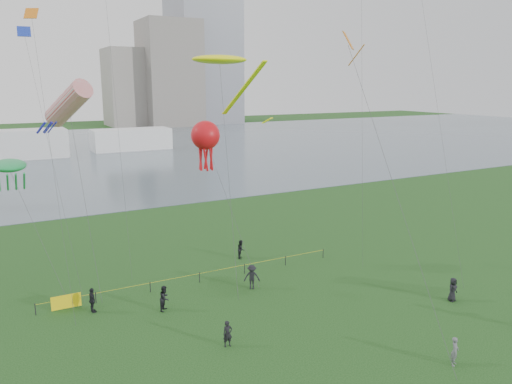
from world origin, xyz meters
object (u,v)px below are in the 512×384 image
fence (122,291)px  kite_flyer (455,351)px  kite_octopus (205,136)px  kite_stingray (220,60)px

fence → kite_flyer: size_ratio=14.51×
kite_flyer → kite_octopus: bearing=71.7°
kite_flyer → kite_octopus: 24.11m
kite_flyer → kite_stingray: size_ratio=0.09×
kite_stingray → kite_octopus: size_ratio=1.42×
fence → kite_stingray: kite_stingray is taller
fence → kite_flyer: 22.79m
kite_flyer → kite_stingray: bearing=66.6°
kite_octopus → kite_stingray: bearing=14.5°
kite_stingray → kite_octopus: kite_stingray is taller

